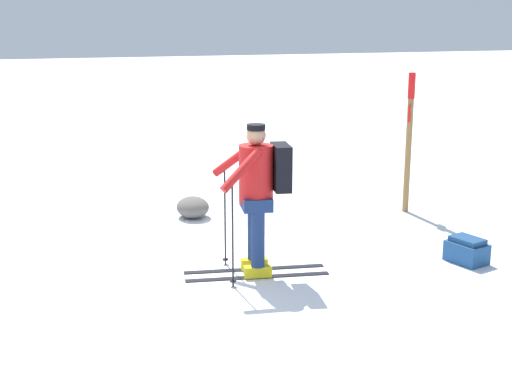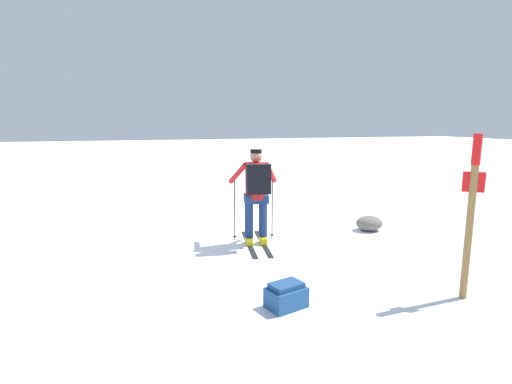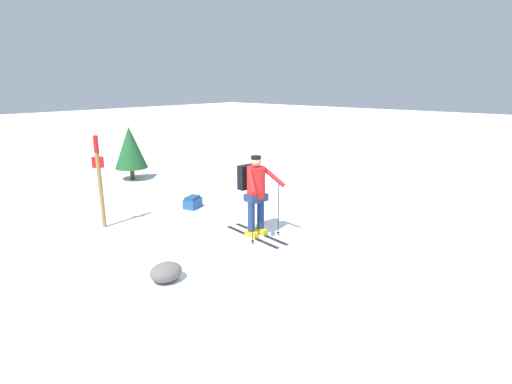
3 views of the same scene
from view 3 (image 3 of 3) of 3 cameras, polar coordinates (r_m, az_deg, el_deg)
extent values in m
plane|color=white|center=(7.63, 2.10, -8.23)|extent=(80.00, 80.00, 0.00)
cube|color=black|center=(8.38, 0.65, -5.97)|extent=(0.32, 1.58, 0.01)
cube|color=yellow|center=(8.35, 0.66, -5.56)|extent=(0.15, 0.31, 0.12)
cylinder|color=navy|center=(8.22, 0.66, -2.93)|extent=(0.15, 0.15, 0.69)
cube|color=black|center=(8.22, -0.67, -6.39)|extent=(0.32, 1.58, 0.01)
cube|color=yellow|center=(8.20, -0.67, -5.97)|extent=(0.15, 0.31, 0.12)
cylinder|color=navy|center=(8.06, -0.68, -3.29)|extent=(0.15, 0.15, 0.69)
cube|color=navy|center=(8.03, 0.00, -0.78)|extent=(0.44, 0.37, 0.14)
cylinder|color=red|center=(7.95, 0.00, 1.38)|extent=(0.37, 0.37, 0.63)
sphere|color=tan|center=(7.86, 0.00, 4.34)|extent=(0.21, 0.21, 0.21)
cylinder|color=black|center=(7.84, 0.00, 4.98)|extent=(0.20, 0.20, 0.06)
cube|color=black|center=(8.14, -1.25, 2.18)|extent=(0.42, 0.23, 0.50)
cylinder|color=black|center=(8.12, 3.23, -2.43)|extent=(0.02, 0.02, 1.15)
cylinder|color=black|center=(8.29, 3.18, -5.82)|extent=(0.07, 0.07, 0.01)
cylinder|color=red|center=(7.97, 2.51, 2.20)|extent=(0.27, 0.51, 0.42)
cylinder|color=black|center=(7.68, -0.49, -3.47)|extent=(0.02, 0.02, 1.15)
cylinder|color=black|center=(7.86, -0.48, -7.03)|extent=(0.07, 0.07, 0.01)
cylinder|color=red|center=(7.60, -0.67, 1.55)|extent=(0.39, 0.46, 0.42)
cube|color=navy|center=(10.16, -9.03, -1.59)|extent=(0.51, 0.43, 0.24)
cube|color=navy|center=(10.12, -9.07, -0.79)|extent=(0.43, 0.35, 0.06)
cylinder|color=olive|center=(9.10, -21.38, 1.26)|extent=(0.09, 0.09, 2.00)
cylinder|color=red|center=(8.94, -21.90, 6.35)|extent=(0.10, 0.10, 0.36)
cube|color=red|center=(9.01, -21.66, 3.97)|extent=(0.21, 0.16, 0.24)
ellipsoid|color=#5B5651|center=(6.63, -12.73, -11.08)|extent=(0.54, 0.46, 0.29)
cylinder|color=#4C331E|center=(13.59, -17.26, 2.54)|extent=(0.14, 0.14, 0.38)
cone|color=#194C23|center=(13.43, -17.55, 6.10)|extent=(1.03, 1.03, 1.34)
camera|label=1|loc=(13.24, 29.26, 12.43)|focal=50.00mm
camera|label=2|loc=(13.96, -15.28, 11.14)|focal=28.00mm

